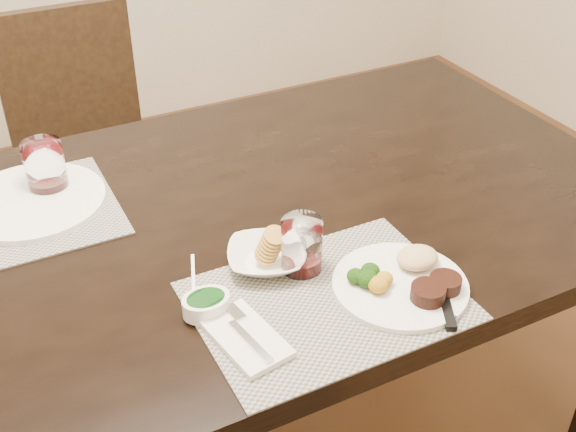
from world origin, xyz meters
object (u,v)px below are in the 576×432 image
cracker_bowl (266,256)px  far_plate (32,201)px  chair_far (85,140)px  dinner_plate (407,281)px  steak_knife (438,303)px  wine_glass_near (302,248)px

cracker_bowl → far_plate: (-0.35, 0.41, -0.01)m
chair_far → far_plate: (-0.25, -0.71, 0.26)m
chair_far → dinner_plate: (0.30, -1.30, 0.26)m
cracker_bowl → far_plate: 0.54m
dinner_plate → far_plate: dinner_plate is taller
steak_knife → cracker_bowl: (-0.22, 0.24, 0.01)m
chair_far → steak_knife: chair_far is taller
chair_far → steak_knife: (0.32, -1.36, 0.26)m
cracker_bowl → far_plate: size_ratio=0.62×
chair_far → far_plate: bearing=-109.2°
dinner_plate → steak_knife: bearing=-59.4°
dinner_plate → wine_glass_near: bearing=149.8°
chair_far → wine_glass_near: chair_far is taller
wine_glass_near → cracker_bowl: bearing=145.1°
cracker_bowl → wine_glass_near: size_ratio=1.79×
chair_far → far_plate: 0.80m
steak_knife → dinner_plate: bearing=134.8°
wine_glass_near → far_plate: 0.61m
dinner_plate → steak_knife: dinner_plate is taller
dinner_plate → steak_knife: 0.07m
dinner_plate → steak_knife: size_ratio=1.17×
steak_knife → far_plate: bearing=158.4°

